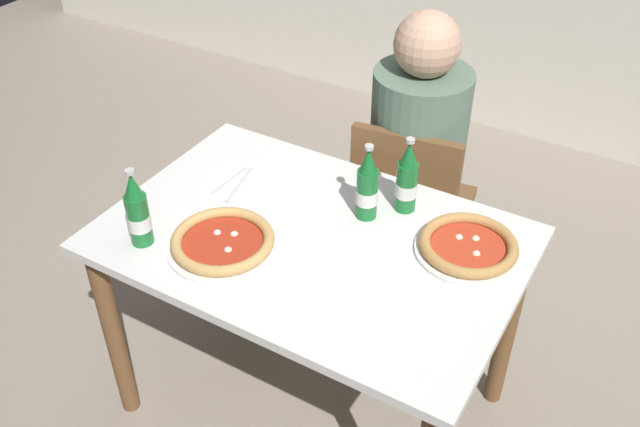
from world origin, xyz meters
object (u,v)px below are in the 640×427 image
object	(u,v)px
diner_seated	(414,177)
pizza_margherita_near	(468,246)
beer_bottle_center	(138,213)
dining_table_main	(312,266)
pizza_marinara_far	(223,242)
chair_behind_table	(409,207)
napkin_with_cutlery	(235,184)
beer_bottle_left	(367,187)
beer_bottle_right	(407,180)

from	to	relation	value
diner_seated	pizza_margherita_near	bearing A→B (deg)	-53.14
diner_seated	beer_bottle_center	xyz separation A→B (m)	(-0.45, -0.92, 0.27)
dining_table_main	beer_bottle_center	distance (m)	0.53
pizza_marinara_far	chair_behind_table	bearing A→B (deg)	72.93
dining_table_main	pizza_marinara_far	world-z (taller)	pizza_marinara_far
pizza_marinara_far	napkin_with_cutlery	distance (m)	0.31
chair_behind_table	dining_table_main	bearing A→B (deg)	77.50
beer_bottle_left	diner_seated	bearing A→B (deg)	95.61
beer_bottle_right	pizza_margherita_near	bearing A→B (deg)	-22.14
chair_behind_table	diner_seated	distance (m)	0.11
beer_bottle_center	napkin_with_cutlery	size ratio (longest dim) A/B	1.30
napkin_with_cutlery	pizza_margherita_near	bearing A→B (deg)	4.58
pizza_margherita_near	pizza_marinara_far	xyz separation A→B (m)	(-0.60, -0.33, -0.00)
dining_table_main	pizza_marinara_far	xyz separation A→B (m)	(-0.19, -0.17, 0.13)
dining_table_main	pizza_margherita_near	world-z (taller)	pizza_margherita_near
dining_table_main	chair_behind_table	world-z (taller)	chair_behind_table
dining_table_main	chair_behind_table	xyz separation A→B (m)	(0.05, 0.61, -0.15)
beer_bottle_center	napkin_with_cutlery	bearing A→B (deg)	80.88
pizza_marinara_far	beer_bottle_right	world-z (taller)	beer_bottle_right
dining_table_main	napkin_with_cutlery	size ratio (longest dim) A/B	6.30
diner_seated	pizza_marinara_far	xyz separation A→B (m)	(-0.23, -0.83, 0.19)
chair_behind_table	napkin_with_cutlery	xyz separation A→B (m)	(-0.40, -0.51, 0.27)
dining_table_main	beer_bottle_center	bearing A→B (deg)	-146.81
dining_table_main	chair_behind_table	distance (m)	0.63
pizza_margherita_near	beer_bottle_right	size ratio (longest dim) A/B	1.21
pizza_margherita_near	beer_bottle_left	size ratio (longest dim) A/B	1.21
pizza_margherita_near	pizza_marinara_far	size ratio (longest dim) A/B	0.94
pizza_marinara_far	beer_bottle_right	xyz separation A→B (m)	(0.36, 0.43, 0.08)
pizza_marinara_far	napkin_with_cutlery	size ratio (longest dim) A/B	1.68
pizza_margherita_near	pizza_marinara_far	bearing A→B (deg)	-151.12
diner_seated	dining_table_main	bearing A→B (deg)	-93.67
pizza_marinara_far	dining_table_main	bearing A→B (deg)	42.26
diner_seated	napkin_with_cutlery	xyz separation A→B (m)	(-0.39, -0.56, 0.17)
dining_table_main	diner_seated	xyz separation A→B (m)	(0.04, 0.66, -0.05)
pizza_marinara_far	beer_bottle_right	size ratio (longest dim) A/B	1.29
pizza_marinara_far	beer_bottle_left	size ratio (longest dim) A/B	1.29
beer_bottle_left	chair_behind_table	bearing A→B (deg)	95.03
dining_table_main	beer_bottle_right	distance (m)	0.38
chair_behind_table	beer_bottle_left	distance (m)	0.58
diner_seated	beer_bottle_right	xyz separation A→B (m)	(0.13, -0.40, 0.27)
pizza_marinara_far	beer_bottle_right	bearing A→B (deg)	49.82
beer_bottle_left	beer_bottle_right	distance (m)	0.12
beer_bottle_center	pizza_marinara_far	bearing A→B (deg)	23.37
diner_seated	beer_bottle_left	world-z (taller)	diner_seated
beer_bottle_center	diner_seated	bearing A→B (deg)	64.22
beer_bottle_left	beer_bottle_center	xyz separation A→B (m)	(-0.49, -0.43, 0.00)
pizza_marinara_far	beer_bottle_center	world-z (taller)	beer_bottle_center
diner_seated	pizza_margherita_near	xyz separation A→B (m)	(0.37, -0.50, 0.19)
beer_bottle_left	napkin_with_cutlery	size ratio (longest dim) A/B	1.30
chair_behind_table	beer_bottle_left	size ratio (longest dim) A/B	3.44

